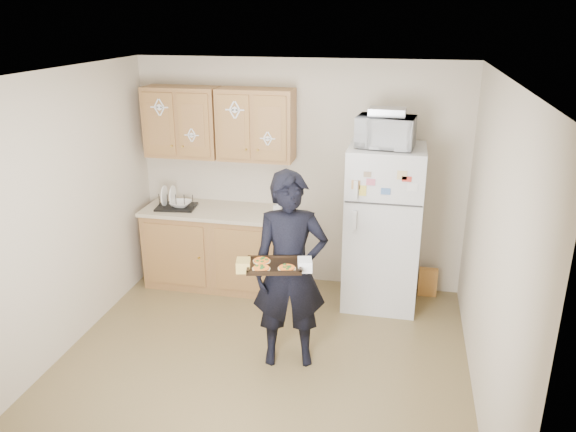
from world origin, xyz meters
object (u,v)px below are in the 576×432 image
at_px(refrigerator, 383,227).
at_px(person, 290,271).
at_px(baking_tray, 274,266).
at_px(dish_rack, 176,201).
at_px(microwave, 386,132).

height_order(refrigerator, person, person).
distance_m(baking_tray, dish_rack, 2.16).
xyz_separation_m(person, dish_rack, (-1.55, 1.27, 0.11)).
bearing_deg(person, baking_tray, -116.50).
height_order(refrigerator, microwave, microwave).
xyz_separation_m(refrigerator, microwave, (-0.03, -0.05, 1.00)).
xyz_separation_m(baking_tray, dish_rack, (-1.48, 1.56, -0.06)).
bearing_deg(refrigerator, dish_rack, 179.76).
bearing_deg(microwave, baking_tray, -110.37).
xyz_separation_m(refrigerator, person, (-0.71, -1.26, 0.02)).
bearing_deg(microwave, dish_rack, -175.23).
distance_m(person, baking_tray, 0.35).
relative_size(refrigerator, baking_tray, 3.99).
bearing_deg(refrigerator, baking_tray, -116.72).
bearing_deg(microwave, person, -113.23).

